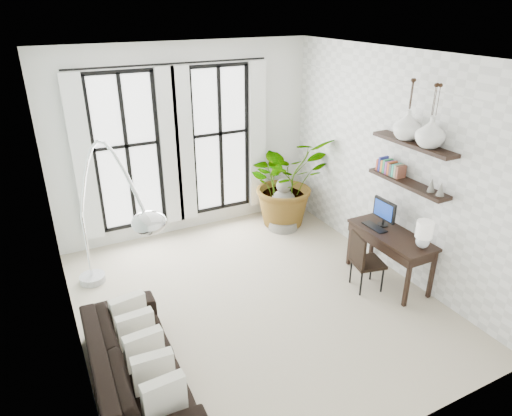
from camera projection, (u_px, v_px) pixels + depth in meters
floor at (254, 300)px, 6.28m from camera, size 5.00×5.00×0.00m
ceiling at (254, 57)px, 4.95m from camera, size 5.00×5.00×0.00m
wall_left at (59, 231)px, 4.68m from camera, size 0.00×5.00×5.00m
wall_right at (393, 165)px, 6.55m from camera, size 0.00×5.00×5.00m
wall_back at (186, 142)px, 7.64m from camera, size 4.50×0.00×4.50m
windows at (176, 147)px, 7.51m from camera, size 3.26×0.13×2.65m
wall_shelves at (408, 167)px, 6.11m from camera, size 0.25×1.30×0.60m
sofa at (136, 366)px, 4.70m from camera, size 0.93×2.24×0.65m
throw_pillows at (144, 349)px, 4.67m from camera, size 0.40×1.52×0.40m
plant at (286, 181)px, 8.12m from camera, size 1.54×1.35×1.65m
desk at (394, 238)px, 6.38m from camera, size 0.55×1.31×1.16m
desk_chair at (363, 258)px, 6.34m from camera, size 0.48×0.48×0.86m
arc_lamp at (104, 184)px, 5.05m from camera, size 0.75×2.63×2.44m
buddha at (283, 208)px, 8.09m from camera, size 0.53×0.53×0.96m
vase_a at (431, 132)px, 5.65m from camera, size 0.37×0.37×0.38m
vase_b at (407, 125)px, 5.97m from camera, size 0.37×0.37×0.38m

